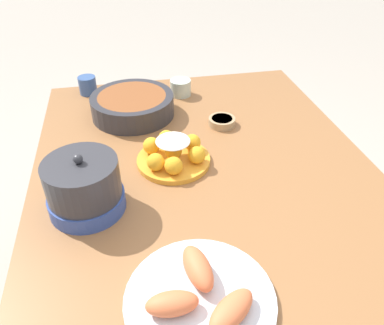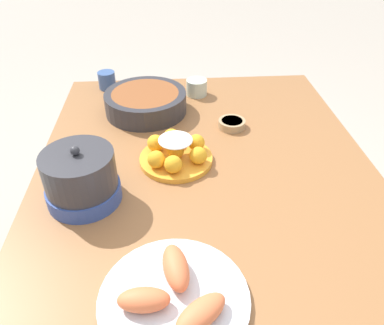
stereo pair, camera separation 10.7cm
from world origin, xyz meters
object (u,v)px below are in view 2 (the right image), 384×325
(warming_pot, at_px, (81,178))
(serving_bowl, at_px, (146,102))
(cake_plate, at_px, (176,153))
(dining_table, at_px, (209,210))
(seafood_platter, at_px, (174,295))
(cup_far, at_px, (107,80))
(cup_near, at_px, (197,87))
(sauce_bowl, at_px, (232,123))

(warming_pot, bearing_deg, serving_bowl, -17.65)
(cake_plate, bearing_deg, dining_table, -145.49)
(cake_plate, bearing_deg, seafood_platter, 177.51)
(cake_plate, bearing_deg, serving_bowl, 16.99)
(dining_table, distance_m, cup_far, 0.76)
(cake_plate, xyz_separation_m, serving_bowl, (0.32, 0.10, 0.01))
(dining_table, bearing_deg, serving_bowl, 22.56)
(serving_bowl, height_order, cup_near, serving_bowl)
(seafood_platter, bearing_deg, cup_near, -7.42)
(dining_table, relative_size, warming_pot, 7.55)
(cup_near, bearing_deg, seafood_platter, 172.58)
(cake_plate, relative_size, sauce_bowl, 2.38)
(cup_near, xyz_separation_m, warming_pot, (-0.60, 0.35, 0.04))
(dining_table, xyz_separation_m, warming_pot, (-0.02, 0.34, 0.16))
(cup_near, bearing_deg, cake_plate, 167.45)
(dining_table, height_order, sauce_bowl, sauce_bowl)
(dining_table, relative_size, cake_plate, 6.63)
(serving_bowl, relative_size, cup_near, 3.60)
(cake_plate, xyz_separation_m, sauce_bowl, (0.19, -0.20, -0.02))
(cake_plate, distance_m, warming_pot, 0.29)
(cake_plate, bearing_deg, warming_pot, 121.73)
(dining_table, relative_size, cup_far, 20.96)
(sauce_bowl, xyz_separation_m, seafood_platter, (-0.67, 0.22, 0.00))
(cake_plate, relative_size, cup_near, 2.69)
(seafood_platter, relative_size, cup_far, 4.37)
(serving_bowl, relative_size, sauce_bowl, 3.18)
(seafood_platter, bearing_deg, dining_table, -17.44)
(seafood_platter, distance_m, cup_far, 1.04)
(cake_plate, relative_size, serving_bowl, 0.75)
(serving_bowl, bearing_deg, seafood_platter, -174.50)
(cup_far, bearing_deg, dining_table, -152.05)
(serving_bowl, xyz_separation_m, cup_far, (0.21, 0.17, -0.01))
(dining_table, height_order, serving_bowl, serving_bowl)
(cup_near, height_order, warming_pot, warming_pot)
(dining_table, bearing_deg, cup_near, -1.10)
(serving_bowl, xyz_separation_m, seafood_platter, (-0.80, -0.08, -0.02))
(cup_far, bearing_deg, sauce_bowl, -126.78)
(dining_table, relative_size, serving_bowl, 4.96)
(dining_table, xyz_separation_m, cup_near, (0.58, -0.01, 0.12))
(sauce_bowl, bearing_deg, cake_plate, 132.88)
(cup_far, bearing_deg, seafood_platter, -166.55)
(serving_bowl, height_order, warming_pot, warming_pot)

